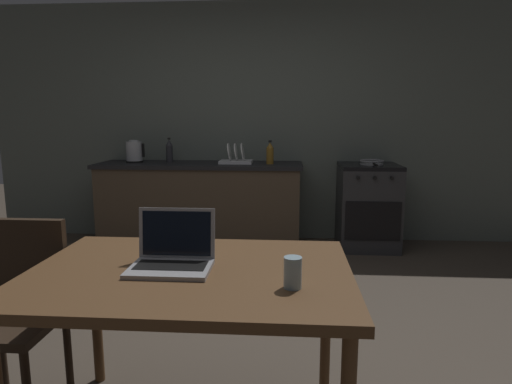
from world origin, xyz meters
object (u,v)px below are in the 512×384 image
stove_oven (368,206)px  electric_kettle (134,152)px  chair (18,304)px  frying_pan (372,162)px  drinking_glass (293,273)px  bottle_b (169,151)px  laptop (172,257)px  dish_rack (236,159)px  bottle (270,153)px  dining_table (191,286)px

stove_oven → electric_kettle: (-2.47, 0.00, 0.55)m
chair → stove_oven: bearing=70.4°
stove_oven → electric_kettle: size_ratio=3.69×
electric_kettle → frying_pan: 2.49m
drinking_glass → bottle_b: bottle_b is taller
laptop → dish_rack: 2.91m
bottle_b → frying_pan: bearing=-2.9°
electric_kettle → bottle: bearing=-2.0°
stove_oven → frying_pan: bearing=-58.2°
dining_table → laptop: (-0.07, 0.01, 0.12)m
dining_table → bottle_b: (-0.89, 2.99, 0.32)m
electric_kettle → frying_pan: (2.49, -0.03, -0.09)m
electric_kettle → drinking_glass: size_ratio=2.11×
frying_pan → dish_rack: bearing=178.8°
drinking_glass → laptop: bearing=159.7°
dish_rack → bottle_b: bearing=173.8°
electric_kettle → drinking_glass: bearing=-61.8°
dining_table → laptop: 0.14m
stove_oven → frying_pan: 0.47m
bottle_b → stove_oven: bearing=-2.2°
bottle → dish_rack: (-0.36, 0.05, -0.07)m
dining_table → bottle: bearing=85.9°
laptop → dish_rack: dish_rack is taller
stove_oven → dining_table: bearing=-112.9°
laptop → drinking_glass: size_ratio=2.83×
electric_kettle → frying_pan: size_ratio=0.57×
drinking_glass → dish_rack: (-0.56, 3.08, 0.11)m
chair → bottle_b: bottle_b is taller
dining_table → drinking_glass: size_ratio=11.33×
dining_table → chair: size_ratio=1.45×
chair → drinking_glass: size_ratio=7.81×
drinking_glass → chair: bearing=165.0°
bottle → drinking_glass: 3.04m
dining_table → frying_pan: bearing=66.7°
dining_table → dish_rack: 2.93m
bottle_b → dish_rack: bearing=-6.2°
electric_kettle → frying_pan: bearing=-0.7°
dish_rack → laptop: bearing=-88.4°
chair → bottle_b: size_ratio=3.39×
frying_pan → bottle_b: size_ratio=1.62×
bottle → dining_table: bearing=-94.1°
stove_oven → dining_table: size_ratio=0.69×
dining_table → dish_rack: bearing=93.0°
stove_oven → electric_kettle: bearing=179.9°
dish_rack → electric_kettle: bearing=-180.0°
stove_oven → bottle_b: bottle_b is taller
laptop → bottle: (0.28, 2.85, 0.19)m
stove_oven → drinking_glass: stove_oven is taller
dining_table → electric_kettle: size_ratio=5.38×
bottle → dish_rack: bottle is taller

